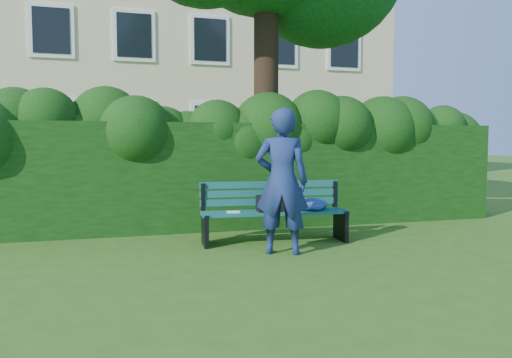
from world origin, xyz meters
name	(u,v)px	position (x,y,z in m)	size (l,w,h in m)	color
ground	(269,253)	(0.00, 0.00, 0.00)	(80.00, 80.00, 0.00)	#2E541A
apartment_building	(160,27)	(0.00, 13.99, 6.00)	(16.00, 8.08, 12.00)	beige
hedge	(230,175)	(0.00, 2.20, 0.90)	(10.00, 1.00, 1.80)	#0F330B
park_bench	(282,208)	(0.41, 0.66, 0.50)	(2.19, 0.73, 0.89)	#0F4B4C
man_reading	(282,181)	(0.15, -0.09, 0.96)	(0.70, 0.46, 1.93)	navy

